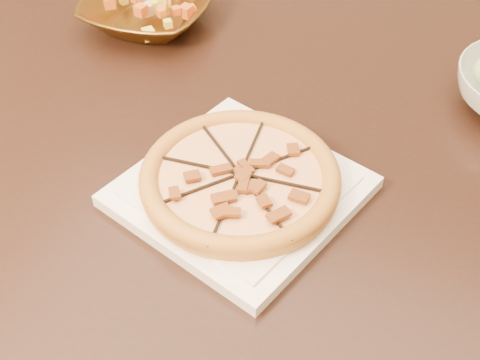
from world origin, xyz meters
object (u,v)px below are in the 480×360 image
at_px(dining_table, 230,157).
at_px(plate, 240,191).
at_px(bronze_bowl, 148,11).
at_px(pizza, 240,178).

height_order(dining_table, plate, plate).
bearing_deg(bronze_bowl, plate, -46.79).
height_order(dining_table, pizza, pizza).
bearing_deg(plate, bronze_bowl, 133.21).
distance_m(dining_table, plate, 0.21).
xyz_separation_m(dining_table, pizza, (0.08, -0.16, 0.13)).
relative_size(plate, pizza, 1.30).
distance_m(plate, bronze_bowl, 0.46).
height_order(plate, bronze_bowl, bronze_bowl).
xyz_separation_m(plate, bronze_bowl, (-0.31, 0.33, 0.02)).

